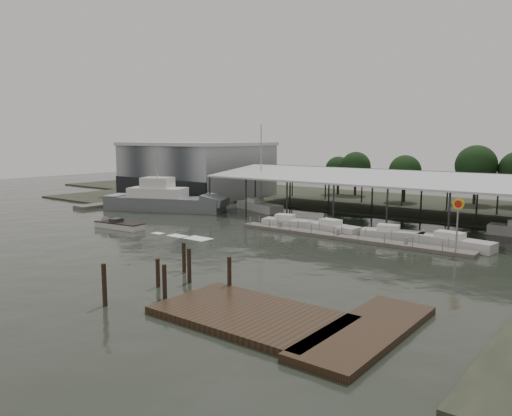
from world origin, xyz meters
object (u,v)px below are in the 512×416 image
Objects in this scene: grey_trawler at (165,201)px; white_sailboat at (259,206)px; shell_fuel_sign at (458,215)px; speedboat_underway at (116,225)px.

white_sailboat is at bearing 15.46° from grey_trawler.
shell_fuel_sign reaches higher than speedboat_underway.
grey_trawler reaches higher than shell_fuel_sign.
white_sailboat reaches higher than grey_trawler.
speedboat_underway is at bearing -163.29° from shell_fuel_sign.
shell_fuel_sign is 35.83m from white_sailboat.
shell_fuel_sign is 45.23m from grey_trawler.
speedboat_underway is (-38.36, -11.51, -3.53)m from shell_fuel_sign.
shell_fuel_sign is at bearing -26.75° from grey_trawler.
shell_fuel_sign is at bearing -0.24° from white_sailboat.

